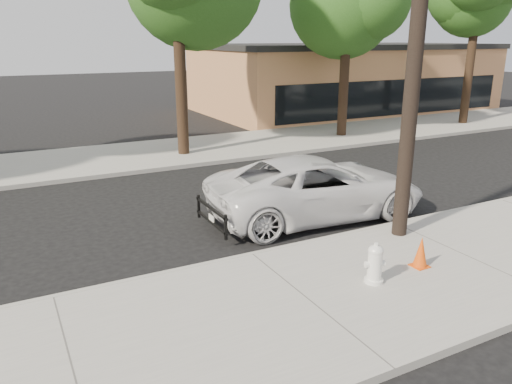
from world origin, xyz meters
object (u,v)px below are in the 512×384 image
Objects in this scene: police_cruiser at (317,187)px; fire_hydrant at (375,264)px; utility_pole at (417,31)px; traffic_cone at (421,252)px.

police_cruiser reaches higher than fire_hydrant.
utility_pole is 1.55× the size of police_cruiser.
traffic_cone is at bearing 21.36° from fire_hydrant.
utility_pole is at bearing 60.32° from traffic_cone.
fire_hydrant is 1.28m from traffic_cone.
fire_hydrant is (-2.15, -1.63, -4.19)m from utility_pole.
utility_pole reaches higher than police_cruiser.
traffic_cone is at bearing -119.68° from utility_pole.
utility_pole is 4.59m from traffic_cone.
fire_hydrant is at bearing -142.76° from utility_pole.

